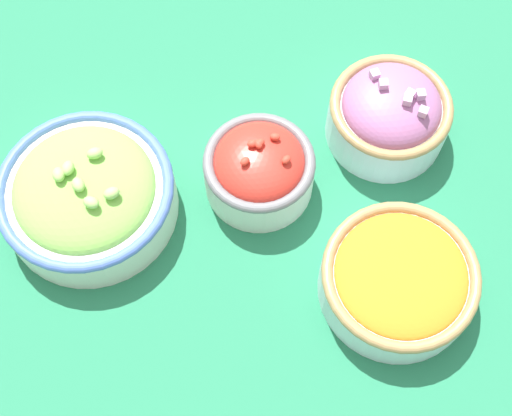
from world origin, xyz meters
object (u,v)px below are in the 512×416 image
object	(u,v)px
bowl_lettuce	(87,194)
bowl_carrots	(399,279)
bowl_cherry_tomatoes	(259,169)
bowl_red_onion	(389,113)

from	to	relation	value
bowl_lettuce	bowl_carrots	bearing A→B (deg)	-44.65
bowl_cherry_tomatoes	bowl_carrots	world-z (taller)	bowl_cherry_tomatoes
bowl_carrots	bowl_red_onion	world-z (taller)	bowl_red_onion
bowl_cherry_tomatoes	bowl_lettuce	world-z (taller)	bowl_lettuce
bowl_lettuce	bowl_red_onion	size ratio (longest dim) A/B	1.39
bowl_carrots	bowl_red_onion	distance (m)	0.19
bowl_red_onion	bowl_carrots	bearing A→B (deg)	-119.69
bowl_red_onion	bowl_lettuce	bearing A→B (deg)	168.10
bowl_lettuce	bowl_carrots	xyz separation A→B (m)	(0.24, -0.24, -0.00)
bowl_cherry_tomatoes	bowl_carrots	bearing A→B (deg)	-69.71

